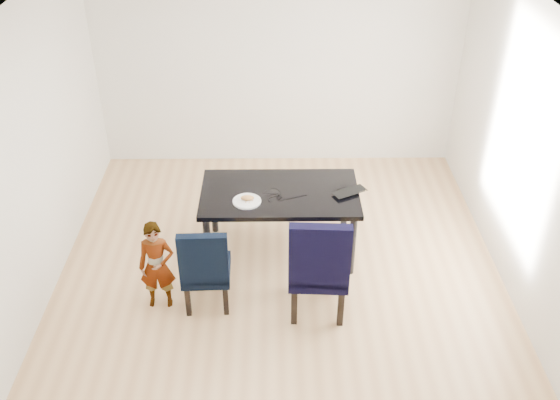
{
  "coord_description": "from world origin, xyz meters",
  "views": [
    {
      "loc": [
        -0.05,
        -4.8,
        4.16
      ],
      "look_at": [
        0.0,
        0.2,
        0.85
      ],
      "focal_mm": 40.0,
      "sensor_mm": 36.0,
      "label": 1
    }
  ],
  "objects_px": {
    "plate": "(247,201)",
    "laptop": "(347,190)",
    "child": "(157,266)",
    "chair_left": "(206,263)",
    "chair_right": "(319,261)",
    "dining_table": "(280,222)"
  },
  "relations": [
    {
      "from": "chair_left",
      "to": "plate",
      "type": "distance_m",
      "value": 0.76
    },
    {
      "from": "plate",
      "to": "laptop",
      "type": "xyz_separation_m",
      "value": [
        1.01,
        0.19,
        0.01
      ]
    },
    {
      "from": "dining_table",
      "to": "laptop",
      "type": "distance_m",
      "value": 0.78
    },
    {
      "from": "chair_left",
      "to": "dining_table",
      "type": "bearing_deg",
      "value": 46.47
    },
    {
      "from": "child",
      "to": "chair_left",
      "type": "bearing_deg",
      "value": 1.26
    },
    {
      "from": "laptop",
      "to": "dining_table",
      "type": "bearing_deg",
      "value": -26.78
    },
    {
      "from": "chair_right",
      "to": "plate",
      "type": "relative_size",
      "value": 3.95
    },
    {
      "from": "plate",
      "to": "child",
      "type": "bearing_deg",
      "value": -142.61
    },
    {
      "from": "child",
      "to": "chair_right",
      "type": "bearing_deg",
      "value": -4.77
    },
    {
      "from": "laptop",
      "to": "child",
      "type": "bearing_deg",
      "value": -3.44
    },
    {
      "from": "plate",
      "to": "laptop",
      "type": "relative_size",
      "value": 0.81
    },
    {
      "from": "chair_left",
      "to": "chair_right",
      "type": "height_order",
      "value": "chair_right"
    },
    {
      "from": "chair_right",
      "to": "child",
      "type": "height_order",
      "value": "chair_right"
    },
    {
      "from": "plate",
      "to": "chair_right",
      "type": "bearing_deg",
      "value": -45.96
    },
    {
      "from": "dining_table",
      "to": "chair_right",
      "type": "height_order",
      "value": "chair_right"
    },
    {
      "from": "chair_left",
      "to": "chair_right",
      "type": "relative_size",
      "value": 0.83
    },
    {
      "from": "chair_right",
      "to": "plate",
      "type": "distance_m",
      "value": 0.99
    },
    {
      "from": "plate",
      "to": "laptop",
      "type": "bearing_deg",
      "value": 10.61
    },
    {
      "from": "chair_left",
      "to": "child",
      "type": "bearing_deg",
      "value": -178.33
    },
    {
      "from": "dining_table",
      "to": "chair_left",
      "type": "relative_size",
      "value": 1.73
    },
    {
      "from": "chair_left",
      "to": "plate",
      "type": "xyz_separation_m",
      "value": [
        0.37,
        0.6,
        0.29
      ]
    },
    {
      "from": "dining_table",
      "to": "chair_right",
      "type": "distance_m",
      "value": 0.96
    }
  ]
}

